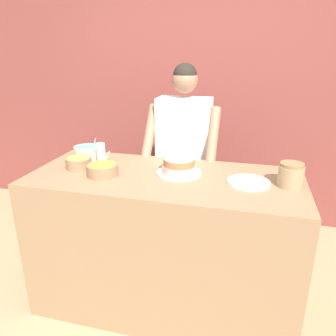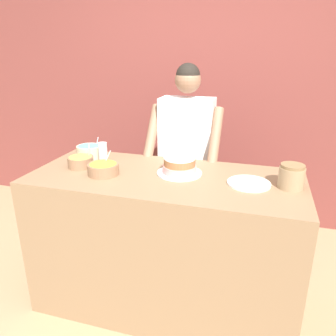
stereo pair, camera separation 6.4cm
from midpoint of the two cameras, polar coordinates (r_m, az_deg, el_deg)
wall_back at (r=3.34m, az=7.38°, el=12.85°), size 10.00×0.05×2.60m
counter at (r=2.26m, az=0.32°, el=-12.74°), size 1.70×0.74×0.96m
person_baker at (r=2.59m, az=3.90°, el=3.31°), size 0.56×0.46×1.61m
cake at (r=2.06m, az=2.90°, el=0.32°), size 0.29×0.29×0.11m
frosting_bowl_orange at (r=2.09m, az=-10.35°, el=-0.09°), size 0.20×0.20×0.14m
frosting_bowl_yellow at (r=2.25m, az=-14.19°, el=1.13°), size 0.17×0.17×0.17m
frosting_bowl_blue at (r=2.44m, az=-12.83°, el=2.89°), size 0.18×0.18×0.15m
drinking_glass at (r=2.31m, az=-10.51°, el=2.67°), size 0.06×0.06×0.14m
ceramic_plate at (r=1.98m, az=14.79°, el=-2.59°), size 0.25×0.25×0.01m
stoneware_jar at (r=1.98m, az=21.57°, el=-1.40°), size 0.14×0.14×0.14m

